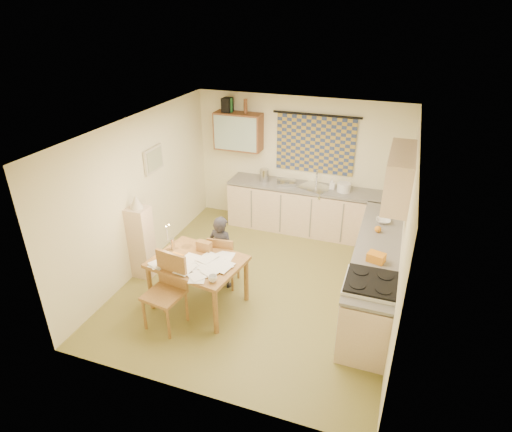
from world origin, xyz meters
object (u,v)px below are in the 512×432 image
at_px(dining_table, 199,282).
at_px(person, 222,252).
at_px(counter_back, 314,211).
at_px(counter_right, 374,273).
at_px(chair_far, 224,269).
at_px(stove, 367,313).
at_px(shelf_stand, 142,242).

distance_m(dining_table, person, 0.61).
relative_size(counter_back, dining_table, 2.42).
xyz_separation_m(counter_right, dining_table, (-2.36, -0.97, -0.07)).
xyz_separation_m(counter_back, chair_far, (-0.93, -2.14, -0.18)).
relative_size(stove, chair_far, 1.12).
xyz_separation_m(stove, shelf_stand, (-3.54, 0.42, 0.11)).
relative_size(stove, shelf_stand, 0.83).
bearing_deg(person, shelf_stand, 17.99).
bearing_deg(dining_table, person, 86.56).
relative_size(dining_table, person, 1.14).
xyz_separation_m(counter_back, counter_right, (1.28, -1.75, -0.00)).
distance_m(counter_right, chair_far, 2.26).
bearing_deg(stove, shelf_stand, 173.19).
bearing_deg(dining_table, chair_far, 84.99).
bearing_deg(shelf_stand, counter_back, 45.93).
distance_m(stove, chair_far, 2.31).
bearing_deg(person, dining_table, 87.93).
height_order(counter_back, person, person).
bearing_deg(chair_far, person, 40.49).
height_order(counter_right, shelf_stand, shelf_stand).
distance_m(stove, shelf_stand, 3.57).
bearing_deg(counter_back, counter_right, -53.74).
xyz_separation_m(dining_table, chair_far, (0.15, 0.58, -0.11)).
bearing_deg(counter_right, chair_far, -170.15).
height_order(counter_right, dining_table, counter_right).
bearing_deg(person, counter_right, -159.21).
bearing_deg(chair_far, stove, 158.24).
distance_m(counter_back, counter_right, 2.17).
bearing_deg(counter_back, person, -113.90).
bearing_deg(dining_table, stove, 8.23).
height_order(counter_back, dining_table, counter_back).
height_order(counter_back, counter_right, same).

